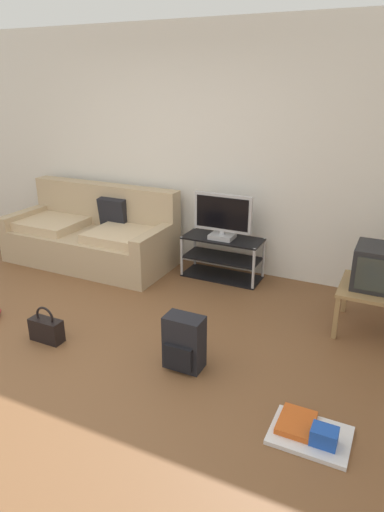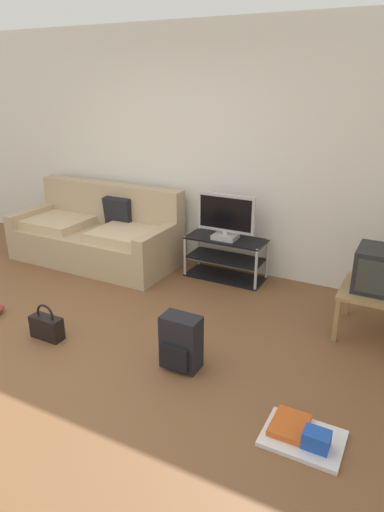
# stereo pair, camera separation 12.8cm
# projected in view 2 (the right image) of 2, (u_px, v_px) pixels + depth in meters

# --- Properties ---
(ground_plane) EXTENTS (9.00, 9.80, 0.02)m
(ground_plane) POSITION_uv_depth(u_px,v_px,m) (56.00, 360.00, 3.65)
(ground_plane) COLOR brown
(wall_back) EXTENTS (9.00, 0.10, 2.70)m
(wall_back) POSITION_uv_depth(u_px,v_px,m) (196.00, 150.00, 5.18)
(wall_back) COLOR silver
(wall_back) RESTS_ON ground_plane
(couch) EXTENTS (2.03, 0.92, 0.91)m
(couch) POSITION_uv_depth(u_px,v_px,m) (98.00, 235.00, 5.56)
(couch) COLOR tan
(couch) RESTS_ON ground_plane
(tv_stand) EXTENTS (0.88, 0.38, 0.47)m
(tv_stand) POSITION_uv_depth(u_px,v_px,m) (226.00, 258.00, 5.07)
(tv_stand) COLOR black
(tv_stand) RESTS_ON ground_plane
(flat_tv) EXTENTS (0.66, 0.22, 0.50)m
(flat_tv) POSITION_uv_depth(u_px,v_px,m) (226.00, 217.00, 4.88)
(flat_tv) COLOR #B2B2B7
(flat_tv) RESTS_ON tv_stand
(side_table) EXTENTS (0.60, 0.60, 0.43)m
(side_table) POSITION_uv_depth(u_px,v_px,m) (377.00, 296.00, 3.88)
(side_table) COLOR #9E7A4C
(side_table) RESTS_ON ground_plane
(crt_tv) EXTENTS (0.42, 0.41, 0.37)m
(crt_tv) POSITION_uv_depth(u_px,v_px,m) (382.00, 270.00, 3.80)
(crt_tv) COLOR #232326
(crt_tv) RESTS_ON side_table
(backpack) EXTENTS (0.30, 0.25, 0.44)m
(backpack) POSITION_uv_depth(u_px,v_px,m) (181.00, 343.00, 3.48)
(backpack) COLOR black
(backpack) RESTS_ON ground_plane
(handbag) EXTENTS (0.29, 0.12, 0.32)m
(handbag) POSITION_uv_depth(u_px,v_px,m) (47.00, 326.00, 3.91)
(handbag) COLOR black
(handbag) RESTS_ON ground_plane
(floor_tray) EXTENTS (0.49, 0.37, 0.14)m
(floor_tray) POSITION_uv_depth(u_px,v_px,m) (302.00, 435.00, 2.81)
(floor_tray) COLOR silver
(floor_tray) RESTS_ON ground_plane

